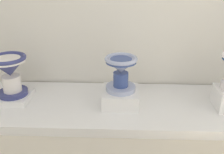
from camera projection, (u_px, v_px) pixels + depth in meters
name	position (u px, v px, depth m)	size (l,w,h in m)	color
display_platform	(118.00, 107.00, 2.77)	(3.43, 0.98, 0.09)	white
plinth_block_slender_white	(14.00, 97.00, 2.80)	(0.35, 0.36, 0.06)	white
antique_toilet_slender_white	(9.00, 70.00, 2.67)	(0.38, 0.38, 0.44)	navy
plinth_block_squat_floral	(121.00, 97.00, 2.71)	(0.38, 0.39, 0.16)	white
antique_toilet_squat_floral	(121.00, 69.00, 2.58)	(0.33, 0.33, 0.37)	#A4AFD2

